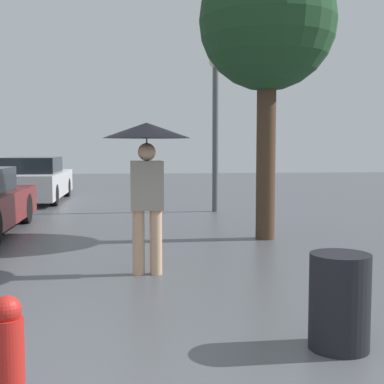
# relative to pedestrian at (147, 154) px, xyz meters

# --- Properties ---
(pedestrian) EXTENTS (1.08, 1.08, 1.88)m
(pedestrian) POSITION_rel_pedestrian_xyz_m (0.00, 0.00, 0.00)
(pedestrian) COLOR tan
(pedestrian) RESTS_ON ground_plane
(parked_car_farthest) EXTENTS (1.73, 4.56, 1.29)m
(parked_car_farthest) POSITION_rel_pedestrian_xyz_m (-3.06, 9.46, -0.90)
(parked_car_farthest) COLOR silver
(parked_car_farthest) RESTS_ON ground_plane
(tree) EXTENTS (2.31, 2.31, 4.85)m
(tree) POSITION_rel_pedestrian_xyz_m (2.10, 2.38, 2.13)
(tree) COLOR #473323
(tree) RESTS_ON ground_plane
(street_lamp) EXTENTS (0.33, 0.33, 3.82)m
(street_lamp) POSITION_rel_pedestrian_xyz_m (1.84, 6.37, 0.87)
(street_lamp) COLOR #515456
(street_lamp) RESTS_ON ground_plane
(trash_bin) EXTENTS (0.48, 0.48, 0.76)m
(trash_bin) POSITION_rel_pedestrian_xyz_m (1.43, -2.64, -1.12)
(trash_bin) COLOR black
(trash_bin) RESTS_ON ground_plane
(fire_hydrant) EXTENTS (0.20, 0.20, 0.72)m
(fire_hydrant) POSITION_rel_pedestrian_xyz_m (-0.92, -3.41, -1.14)
(fire_hydrant) COLOR #B21E19
(fire_hydrant) RESTS_ON ground_plane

